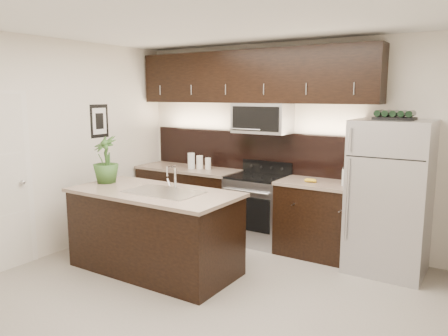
% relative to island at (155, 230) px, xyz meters
% --- Properties ---
extents(ground, '(4.50, 4.50, 0.00)m').
position_rel_island_xyz_m(ground, '(0.79, -0.20, -0.47)').
color(ground, gray).
rests_on(ground, ground).
extents(room_walls, '(4.52, 4.02, 2.71)m').
position_rel_island_xyz_m(room_walls, '(0.68, -0.24, 1.22)').
color(room_walls, silver).
rests_on(room_walls, ground).
extents(counter_run, '(3.51, 0.65, 0.94)m').
position_rel_island_xyz_m(counter_run, '(0.33, 1.49, -0.00)').
color(counter_run, black).
rests_on(counter_run, ground).
extents(upper_fixtures, '(3.49, 0.40, 1.66)m').
position_rel_island_xyz_m(upper_fixtures, '(0.36, 1.64, 1.67)').
color(upper_fixtures, black).
rests_on(upper_fixtures, counter_run).
extents(island, '(1.96, 0.96, 0.94)m').
position_rel_island_xyz_m(island, '(0.00, 0.00, 0.00)').
color(island, black).
rests_on(island, ground).
extents(sink_faucet, '(0.84, 0.50, 0.28)m').
position_rel_island_xyz_m(sink_faucet, '(0.15, 0.01, 0.48)').
color(sink_faucet, silver).
rests_on(sink_faucet, island).
extents(refrigerator, '(0.84, 0.76, 1.74)m').
position_rel_island_xyz_m(refrigerator, '(2.26, 1.43, 0.40)').
color(refrigerator, '#B2B2B7').
rests_on(refrigerator, ground).
extents(wine_rack, '(0.43, 0.27, 0.10)m').
position_rel_island_xyz_m(wine_rack, '(2.26, 1.43, 1.31)').
color(wine_rack, black).
rests_on(wine_rack, refrigerator).
extents(plant, '(0.36, 0.36, 0.57)m').
position_rel_island_xyz_m(plant, '(-0.80, 0.04, 0.75)').
color(plant, '#2F5421').
rests_on(plant, island).
extents(canisters, '(0.33, 0.19, 0.23)m').
position_rel_island_xyz_m(canisters, '(-0.45, 1.47, 0.57)').
color(canisters, silver).
rests_on(canisters, counter_run).
extents(french_press, '(0.10, 0.10, 0.30)m').
position_rel_island_xyz_m(french_press, '(1.75, 1.44, 0.58)').
color(french_press, silver).
rests_on(french_press, counter_run).
extents(bananas, '(0.18, 0.15, 0.05)m').
position_rel_island_xyz_m(bananas, '(1.28, 1.41, 0.49)').
color(bananas, gold).
rests_on(bananas, counter_run).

